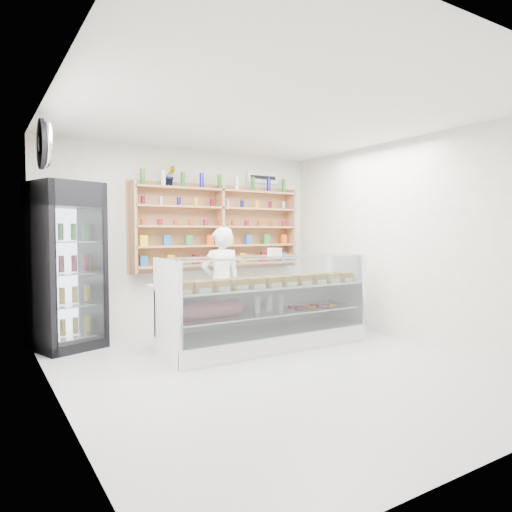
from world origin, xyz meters
TOP-DOWN VIEW (x-y plane):
  - room at (0.00, 0.00)m, footprint 5.00×5.00m
  - display_counter at (0.38, 0.80)m, footprint 2.78×0.83m
  - shop_worker at (0.07, 1.49)m, footprint 0.61×0.42m
  - drinks_cooler at (-1.85, 2.14)m, footprint 0.97×0.96m
  - wall_shelving at (0.50, 2.34)m, footprint 2.84×0.28m
  - potted_plant at (-0.33, 2.34)m, footprint 0.18×0.15m
  - security_mirror at (-2.17, 1.20)m, footprint 0.15×0.50m
  - wall_sign at (1.40, 2.47)m, footprint 0.62×0.03m

SIDE VIEW (x-z plane):
  - display_counter at x=0.38m, z-range -0.27..0.94m
  - shop_worker at x=0.07m, z-range 0.00..1.59m
  - drinks_cooler at x=-1.85m, z-range 0.00..2.16m
  - room at x=0.00m, z-range -1.10..3.90m
  - wall_shelving at x=0.50m, z-range 0.93..2.26m
  - potted_plant at x=-0.33m, z-range 2.20..2.51m
  - security_mirror at x=-2.17m, z-range 2.20..2.70m
  - wall_sign at x=1.40m, z-range 2.35..2.55m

